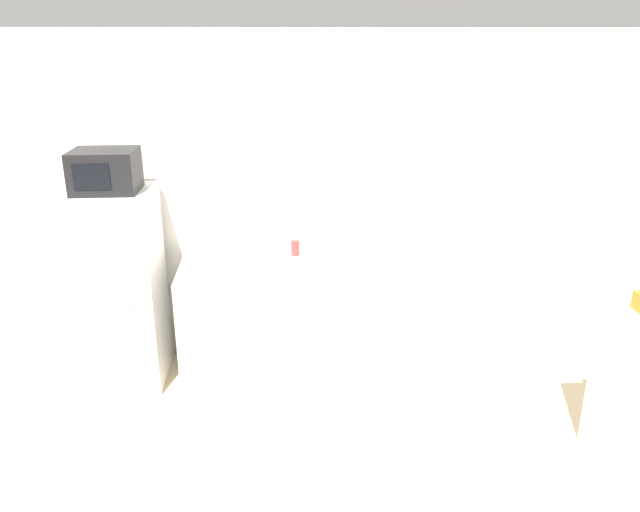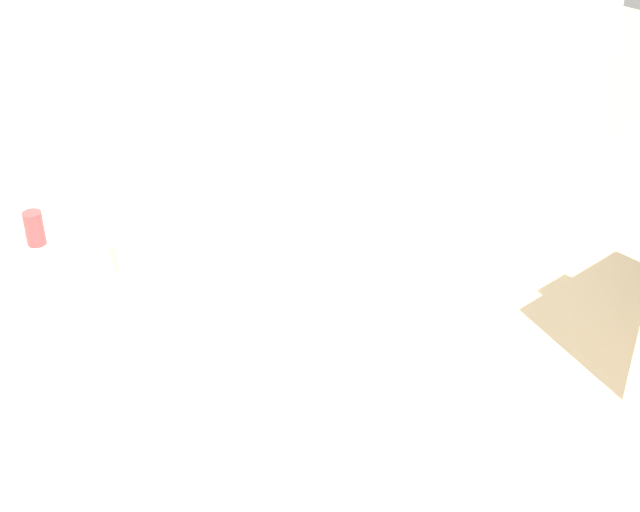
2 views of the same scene
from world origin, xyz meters
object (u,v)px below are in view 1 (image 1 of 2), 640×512
bottle_tall (315,255)px  paper_towel_roll (387,241)px  bottle_short (295,248)px  refrigerator (119,288)px  microwave (105,171)px

bottle_tall → paper_towel_roll: size_ratio=1.03×
bottle_short → paper_towel_roll: paper_towel_roll is taller
refrigerator → microwave: size_ratio=3.34×
microwave → paper_towel_roll: size_ratio=1.61×
microwave → bottle_short: (1.34, 0.23, -0.69)m
microwave → bottle_short: 1.53m
paper_towel_roll → bottle_short: bearing=170.8°
bottle_tall → bottle_short: bottle_tall is taller
refrigerator → microwave: bearing=-106.9°
microwave → bottle_short: bearing=9.9°
bottle_tall → paper_towel_roll: bearing=27.2°
bottle_short → microwave: bearing=-170.1°
microwave → bottle_tall: size_ratio=1.56×
refrigerator → paper_towel_roll: bearing=3.3°
bottle_short → bottle_tall: bearing=-73.1°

